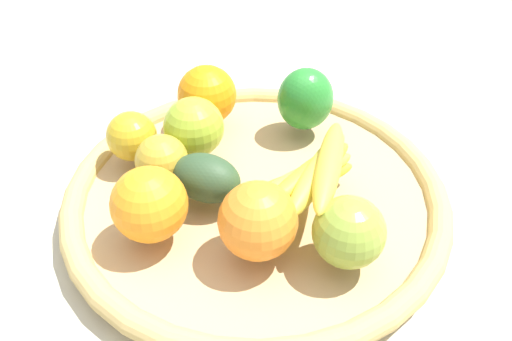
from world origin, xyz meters
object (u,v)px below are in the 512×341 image
(banana_bunch, at_px, (310,175))
(apple_3, at_px, (132,136))
(apple_0, at_px, (349,232))
(orange_1, at_px, (207,95))
(orange_0, at_px, (149,204))
(bell_pepper, at_px, (305,99))
(orange_2, at_px, (257,221))
(apple_1, at_px, (194,127))
(avocado, at_px, (206,178))
(apple_2, at_px, (162,161))

(banana_bunch, height_order, apple_3, banana_bunch)
(apple_0, distance_m, orange_1, 0.30)
(orange_0, relative_size, bell_pepper, 0.94)
(apple_0, bearing_deg, orange_0, -11.10)
(orange_2, bearing_deg, orange_1, -75.32)
(apple_1, bearing_deg, apple_0, 132.53)
(apple_0, height_order, avocado, apple_0)
(apple_0, bearing_deg, bell_pepper, -84.74)
(apple_1, relative_size, bell_pepper, 0.88)
(apple_3, bearing_deg, orange_1, -137.66)
(orange_1, bearing_deg, avocado, 92.53)
(apple_0, relative_size, orange_2, 0.90)
(orange_2, bearing_deg, apple_1, -65.73)
(orange_0, xyz_separation_m, orange_2, (-0.11, 0.03, 0.00))
(banana_bunch, bearing_deg, orange_2, 50.09)
(apple_1, bearing_deg, apple_3, 6.34)
(orange_0, height_order, bell_pepper, bell_pepper)
(banana_bunch, distance_m, avocado, 0.12)
(apple_2, bearing_deg, orange_2, 134.89)
(orange_2, bearing_deg, banana_bunch, -129.91)
(banana_bunch, xyz_separation_m, apple_1, (0.14, -0.10, -0.00))
(orange_0, bearing_deg, apple_1, -103.97)
(avocado, relative_size, apple_3, 1.31)
(orange_2, relative_size, apple_3, 1.30)
(orange_0, xyz_separation_m, avocado, (-0.06, -0.06, -0.01))
(orange_2, height_order, avocado, orange_2)
(banana_bunch, bearing_deg, orange_1, -53.88)
(apple_2, xyz_separation_m, bell_pepper, (-0.18, -0.12, 0.01))
(apple_0, height_order, bell_pepper, bell_pepper)
(orange_0, height_order, banana_bunch, orange_0)
(orange_1, bearing_deg, apple_2, 70.56)
(apple_0, distance_m, apple_1, 0.25)
(bell_pepper, relative_size, apple_3, 1.38)
(orange_2, height_order, bell_pepper, bell_pepper)
(apple_2, bearing_deg, apple_1, -120.20)
(apple_1, distance_m, apple_3, 0.08)
(apple_2, xyz_separation_m, apple_3, (0.04, -0.05, -0.00))
(bell_pepper, bearing_deg, banana_bunch, 79.15)
(apple_0, xyz_separation_m, avocado, (0.15, -0.10, -0.01))
(apple_2, bearing_deg, apple_3, -48.73)
(orange_0, relative_size, apple_1, 1.06)
(apple_1, height_order, apple_3, apple_1)
(orange_0, bearing_deg, avocado, -134.54)
(orange_0, height_order, orange_2, same)
(apple_0, relative_size, orange_1, 0.92)
(orange_1, height_order, apple_3, orange_1)
(banana_bunch, bearing_deg, apple_0, 109.60)
(orange_0, bearing_deg, orange_1, -102.54)
(orange_1, bearing_deg, apple_3, 42.34)
(orange_0, xyz_separation_m, orange_1, (-0.05, -0.22, -0.00))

